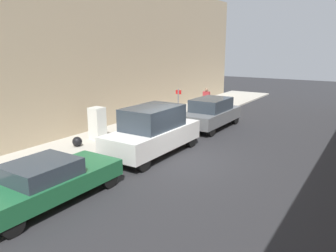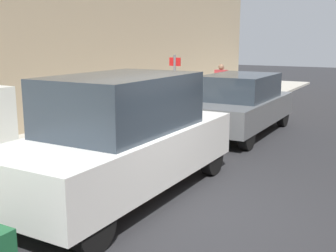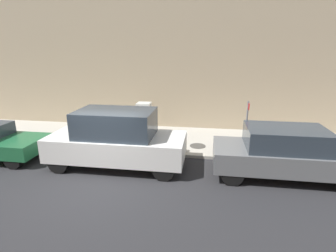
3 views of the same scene
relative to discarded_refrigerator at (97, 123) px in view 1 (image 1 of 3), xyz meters
name	(u,v)px [view 1 (image 1 of 3)]	position (x,y,z in m)	size (l,w,h in m)	color
ground_plane	(178,161)	(4.98, -0.32, -0.94)	(80.00, 80.00, 0.00)	#28282B
sidewalk_slab	(100,143)	(0.43, -0.32, -0.87)	(4.00, 44.00, 0.13)	#B2ADA0
building_facade_near	(52,52)	(-2.65, -0.32, 3.48)	(2.15, 39.60, 8.84)	tan
discarded_refrigerator	(97,123)	(0.00, 0.00, 0.00)	(0.65, 0.67, 1.62)	silver
manhole_cover	(151,131)	(1.32, 2.74, -0.80)	(0.70, 0.70, 0.02)	#47443F
street_sign_post	(178,105)	(1.95, 4.66, 0.44)	(0.36, 0.07, 2.21)	slate
fire_hydrant	(174,121)	(1.97, 4.20, -0.45)	(0.22, 0.22, 0.71)	gold
trash_bag	(77,142)	(0.11, -1.47, -0.58)	(0.46, 0.46, 0.46)	black
pedestrian_walking_far	(206,98)	(1.41, 9.46, 0.17)	(0.49, 0.23, 1.70)	#2D5193
parked_sedan_green	(47,181)	(3.57, -5.74, -0.23)	(1.88, 4.69, 1.37)	#1E6038
parked_van_white	(153,131)	(3.57, -0.17, 0.14)	(2.01, 5.02, 2.16)	silver
parked_suv_gray	(211,113)	(3.57, 5.71, -0.02)	(1.96, 4.69, 1.76)	slate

